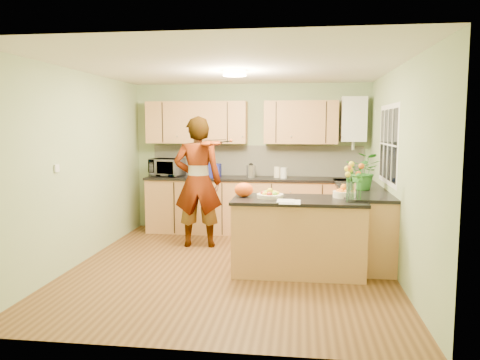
# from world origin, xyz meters

# --- Properties ---
(floor) EXTENTS (4.50, 4.50, 0.00)m
(floor) POSITION_xyz_m (0.00, 0.00, 0.00)
(floor) COLOR #513217
(floor) RESTS_ON ground
(ceiling) EXTENTS (4.00, 4.50, 0.02)m
(ceiling) POSITION_xyz_m (0.00, 0.00, 2.50)
(ceiling) COLOR white
(ceiling) RESTS_ON wall_back
(wall_back) EXTENTS (4.00, 0.02, 2.50)m
(wall_back) POSITION_xyz_m (0.00, 2.25, 1.25)
(wall_back) COLOR #93AF7D
(wall_back) RESTS_ON floor
(wall_front) EXTENTS (4.00, 0.02, 2.50)m
(wall_front) POSITION_xyz_m (0.00, -2.25, 1.25)
(wall_front) COLOR #93AF7D
(wall_front) RESTS_ON floor
(wall_left) EXTENTS (0.02, 4.50, 2.50)m
(wall_left) POSITION_xyz_m (-2.00, 0.00, 1.25)
(wall_left) COLOR #93AF7D
(wall_left) RESTS_ON floor
(wall_right) EXTENTS (0.02, 4.50, 2.50)m
(wall_right) POSITION_xyz_m (2.00, 0.00, 1.25)
(wall_right) COLOR #93AF7D
(wall_right) RESTS_ON floor
(back_counter) EXTENTS (3.64, 0.62, 0.94)m
(back_counter) POSITION_xyz_m (0.10, 1.95, 0.47)
(back_counter) COLOR #BC7F4B
(back_counter) RESTS_ON floor
(right_counter) EXTENTS (0.62, 2.24, 0.94)m
(right_counter) POSITION_xyz_m (1.70, 0.85, 0.47)
(right_counter) COLOR #BC7F4B
(right_counter) RESTS_ON floor
(splashback) EXTENTS (3.60, 0.02, 0.52)m
(splashback) POSITION_xyz_m (0.10, 2.23, 1.20)
(splashback) COLOR beige
(splashback) RESTS_ON back_counter
(upper_cabinets) EXTENTS (3.20, 0.34, 0.70)m
(upper_cabinets) POSITION_xyz_m (-0.18, 2.08, 1.85)
(upper_cabinets) COLOR #BC7F4B
(upper_cabinets) RESTS_ON wall_back
(boiler) EXTENTS (0.40, 0.30, 0.86)m
(boiler) POSITION_xyz_m (1.70, 2.09, 1.90)
(boiler) COLOR white
(boiler) RESTS_ON wall_back
(window_right) EXTENTS (0.01, 1.30, 1.05)m
(window_right) POSITION_xyz_m (1.99, 0.60, 1.55)
(window_right) COLOR white
(window_right) RESTS_ON wall_right
(light_switch) EXTENTS (0.02, 0.09, 0.09)m
(light_switch) POSITION_xyz_m (-1.99, -0.60, 1.30)
(light_switch) COLOR white
(light_switch) RESTS_ON wall_left
(ceiling_lamp) EXTENTS (0.30, 0.30, 0.07)m
(ceiling_lamp) POSITION_xyz_m (0.00, 0.30, 2.46)
(ceiling_lamp) COLOR #FFEABF
(ceiling_lamp) RESTS_ON ceiling
(peninsula_island) EXTENTS (1.60, 0.82, 0.92)m
(peninsula_island) POSITION_xyz_m (0.84, -0.08, 0.46)
(peninsula_island) COLOR #BC7F4B
(peninsula_island) RESTS_ON floor
(fruit_dish) EXTENTS (0.33, 0.33, 0.11)m
(fruit_dish) POSITION_xyz_m (0.49, -0.08, 0.96)
(fruit_dish) COLOR #F7E8C5
(fruit_dish) RESTS_ON peninsula_island
(orange_bowl) EXTENTS (0.27, 0.27, 0.16)m
(orange_bowl) POSITION_xyz_m (1.39, 0.07, 0.98)
(orange_bowl) COLOR #F7E8C5
(orange_bowl) RESTS_ON peninsula_island
(flower_vase) EXTENTS (0.27, 0.27, 0.50)m
(flower_vase) POSITION_xyz_m (1.44, -0.26, 1.25)
(flower_vase) COLOR silver
(flower_vase) RESTS_ON peninsula_island
(orange_bag) EXTENTS (0.29, 0.26, 0.18)m
(orange_bag) POSITION_xyz_m (0.16, -0.03, 1.00)
(orange_bag) COLOR #FF5815
(orange_bag) RESTS_ON peninsula_island
(papers) EXTENTS (0.24, 0.33, 0.01)m
(papers) POSITION_xyz_m (0.74, -0.38, 0.92)
(papers) COLOR silver
(papers) RESTS_ON peninsula_island
(violinist) EXTENTS (0.75, 0.54, 1.93)m
(violinist) POSITION_xyz_m (-0.65, 0.98, 0.97)
(violinist) COLOR tan
(violinist) RESTS_ON floor
(violin) EXTENTS (0.65, 0.57, 0.16)m
(violin) POSITION_xyz_m (-0.45, 0.76, 1.55)
(violin) COLOR #551B05
(violin) RESTS_ON violinist
(microwave) EXTENTS (0.60, 0.47, 0.30)m
(microwave) POSITION_xyz_m (-1.41, 1.99, 1.09)
(microwave) COLOR white
(microwave) RESTS_ON back_counter
(blue_box) EXTENTS (0.28, 0.20, 0.22)m
(blue_box) POSITION_xyz_m (-0.61, 1.95, 1.05)
(blue_box) COLOR navy
(blue_box) RESTS_ON back_counter
(kettle) EXTENTS (0.15, 0.15, 0.28)m
(kettle) POSITION_xyz_m (0.04, 1.96, 1.05)
(kettle) COLOR silver
(kettle) RESTS_ON back_counter
(jar_cream) EXTENTS (0.14, 0.14, 0.18)m
(jar_cream) POSITION_xyz_m (0.47, 2.00, 1.03)
(jar_cream) COLOR #F7E8C5
(jar_cream) RESTS_ON back_counter
(jar_white) EXTENTS (0.14, 0.14, 0.17)m
(jar_white) POSITION_xyz_m (0.58, 1.91, 1.03)
(jar_white) COLOR white
(jar_white) RESTS_ON back_counter
(potted_plant) EXTENTS (0.56, 0.52, 0.50)m
(potted_plant) POSITION_xyz_m (1.70, 0.64, 1.19)
(potted_plant) COLOR #307D29
(potted_plant) RESTS_ON right_counter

